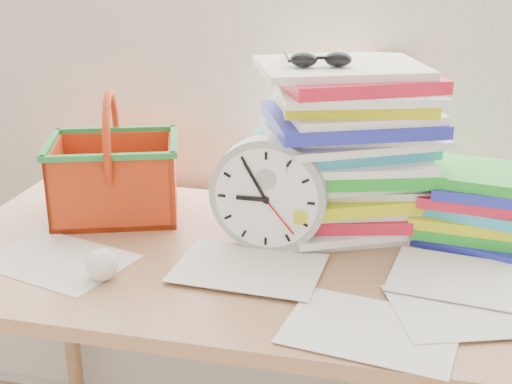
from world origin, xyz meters
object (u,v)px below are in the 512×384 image
(paper_stack, at_px, (345,148))
(clock, at_px, (269,195))
(desk, at_px, (269,289))
(basket, at_px, (113,156))
(book_stack, at_px, (476,208))

(paper_stack, height_order, clock, paper_stack)
(desk, distance_m, paper_stack, 0.35)
(clock, distance_m, basket, 0.41)
(desk, xyz_separation_m, basket, (-0.40, 0.14, 0.22))
(paper_stack, bearing_deg, book_stack, -5.08)
(paper_stack, distance_m, clock, 0.22)
(desk, height_order, clock, clock)
(paper_stack, relative_size, book_stack, 1.37)
(basket, bearing_deg, clock, -33.81)
(paper_stack, distance_m, book_stack, 0.31)
(clock, height_order, basket, basket)
(desk, relative_size, paper_stack, 3.74)
(paper_stack, bearing_deg, clock, -131.43)
(desk, distance_m, book_stack, 0.48)
(basket, bearing_deg, book_stack, -17.21)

